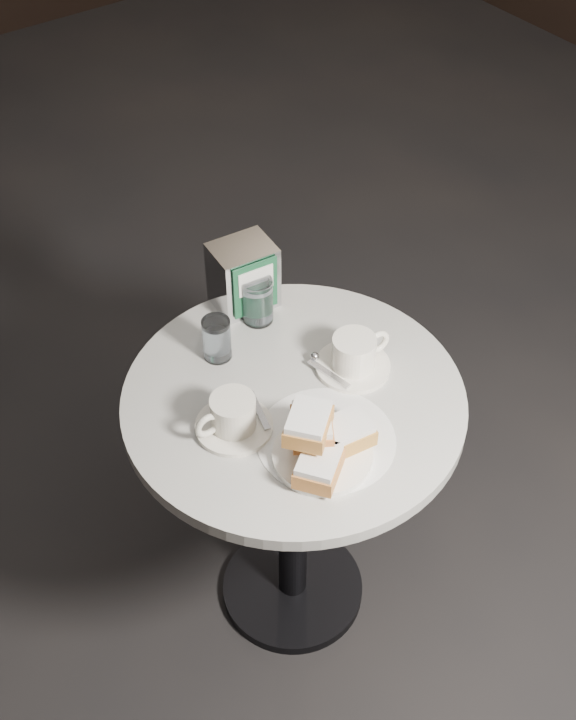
{
  "coord_description": "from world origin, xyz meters",
  "views": [
    {
      "loc": [
        -0.74,
        -1.0,
        2.08
      ],
      "look_at": [
        0.0,
        0.02,
        0.83
      ],
      "focal_mm": 45.0,
      "sensor_mm": 36.0,
      "label": 1
    }
  ],
  "objects_px": {
    "cafe_table": "(293,457)",
    "coffee_cup_left": "(233,416)",
    "beignet_plate": "(322,442)",
    "water_glass_left": "(217,339)",
    "water_glass_right": "(258,301)",
    "coffee_cup_right": "(354,355)",
    "napkin_dispenser": "(244,276)"
  },
  "relations": [
    {
      "from": "beignet_plate",
      "to": "water_glass_left",
      "type": "distance_m",
      "value": 0.35
    },
    {
      "from": "beignet_plate",
      "to": "napkin_dispenser",
      "type": "height_order",
      "value": "napkin_dispenser"
    },
    {
      "from": "coffee_cup_right",
      "to": "water_glass_left",
      "type": "bearing_deg",
      "value": 142.25
    },
    {
      "from": "water_glass_left",
      "to": "water_glass_right",
      "type": "height_order",
      "value": "water_glass_right"
    },
    {
      "from": "water_glass_left",
      "to": "water_glass_right",
      "type": "xyz_separation_m",
      "value": [
        0.13,
        0.04,
        0.01
      ]
    },
    {
      "from": "coffee_cup_right",
      "to": "napkin_dispenser",
      "type": "distance_m",
      "value": 0.31
    },
    {
      "from": "cafe_table",
      "to": "water_glass_left",
      "type": "relative_size",
      "value": 7.68
    },
    {
      "from": "coffee_cup_left",
      "to": "coffee_cup_right",
      "type": "bearing_deg",
      "value": -0.84
    },
    {
      "from": "cafe_table",
      "to": "beignet_plate",
      "type": "height_order",
      "value": "beignet_plate"
    },
    {
      "from": "coffee_cup_left",
      "to": "napkin_dispenser",
      "type": "relative_size",
      "value": 1.06
    },
    {
      "from": "beignet_plate",
      "to": "cafe_table",
      "type": "bearing_deg",
      "value": 71.66
    },
    {
      "from": "coffee_cup_left",
      "to": "water_glass_left",
      "type": "relative_size",
      "value": 1.69
    },
    {
      "from": "water_glass_right",
      "to": "napkin_dispenser",
      "type": "distance_m",
      "value": 0.07
    },
    {
      "from": "beignet_plate",
      "to": "coffee_cup_right",
      "type": "height_order",
      "value": "beignet_plate"
    },
    {
      "from": "coffee_cup_right",
      "to": "water_glass_right",
      "type": "distance_m",
      "value": 0.25
    },
    {
      "from": "beignet_plate",
      "to": "water_glass_right",
      "type": "xyz_separation_m",
      "value": [
        0.13,
        0.39,
        0.01
      ]
    },
    {
      "from": "water_glass_right",
      "to": "cafe_table",
      "type": "bearing_deg",
      "value": -107.3
    },
    {
      "from": "beignet_plate",
      "to": "coffee_cup_left",
      "type": "bearing_deg",
      "value": 120.48
    },
    {
      "from": "coffee_cup_right",
      "to": "water_glass_right",
      "type": "height_order",
      "value": "water_glass_right"
    },
    {
      "from": "beignet_plate",
      "to": "coffee_cup_right",
      "type": "relative_size",
      "value": 1.4
    },
    {
      "from": "cafe_table",
      "to": "water_glass_left",
      "type": "height_order",
      "value": "water_glass_left"
    },
    {
      "from": "water_glass_left",
      "to": "water_glass_right",
      "type": "relative_size",
      "value": 0.89
    },
    {
      "from": "beignet_plate",
      "to": "coffee_cup_left",
      "type": "height_order",
      "value": "beignet_plate"
    },
    {
      "from": "beignet_plate",
      "to": "napkin_dispenser",
      "type": "distance_m",
      "value": 0.48
    },
    {
      "from": "beignet_plate",
      "to": "coffee_cup_right",
      "type": "distance_m",
      "value": 0.25
    },
    {
      "from": "cafe_table",
      "to": "coffee_cup_left",
      "type": "height_order",
      "value": "coffee_cup_left"
    },
    {
      "from": "water_glass_left",
      "to": "water_glass_right",
      "type": "bearing_deg",
      "value": 18.48
    },
    {
      "from": "water_glass_right",
      "to": "coffee_cup_right",
      "type": "bearing_deg",
      "value": -72.58
    },
    {
      "from": "cafe_table",
      "to": "beignet_plate",
      "type": "distance_m",
      "value": 0.3
    },
    {
      "from": "beignet_plate",
      "to": "napkin_dispenser",
      "type": "relative_size",
      "value": 1.56
    },
    {
      "from": "beignet_plate",
      "to": "water_glass_left",
      "type": "height_order",
      "value": "beignet_plate"
    },
    {
      "from": "cafe_table",
      "to": "coffee_cup_right",
      "type": "distance_m",
      "value": 0.28
    }
  ]
}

